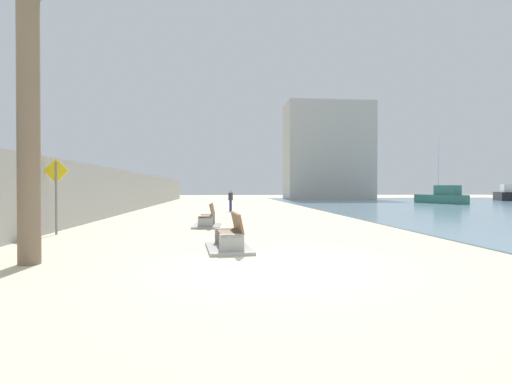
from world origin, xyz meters
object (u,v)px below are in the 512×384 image
Objects in this scene: boat_far_left at (442,197)px; pedestrian_sign at (56,187)px; person_walking at (231,199)px; boat_far_right at (508,194)px; bench_far at (207,221)px; bench_near at (229,241)px.

boat_far_left is 36.51m from pedestrian_sign.
boat_far_right reaches higher than person_walking.
boat_far_left is 1.33× the size of boat_far_right.
boat_far_right reaches higher than bench_far.
bench_near is at bearing -32.96° from pedestrian_sign.
person_walking is at bearing 83.45° from bench_far.
person_walking is at bearing 63.89° from pedestrian_sign.
bench_far is at bearing 24.19° from pedestrian_sign.
person_walking is at bearing 88.51° from bench_near.
person_walking is (0.44, 16.85, 0.64)m from bench_near.
pedestrian_sign is at bearing -155.81° from bench_far.
bench_near is at bearing -82.70° from bench_far.
person_walking is 39.33m from boat_far_right.
pedestrian_sign is at bearing -116.11° from person_walking.
bench_far is at bearing -141.32° from boat_far_right.
boat_far_left reaches higher than pedestrian_sign.
boat_far_left is 15.36m from boat_far_right.
boat_far_left is (22.06, 27.27, 0.50)m from bench_near.
bench_near is 1.03× the size of bench_far.
boat_far_left reaches higher than bench_near.
boat_far_right is (13.24, 7.79, 0.06)m from boat_far_left.
bench_far is (-0.79, 6.16, 0.00)m from bench_near.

